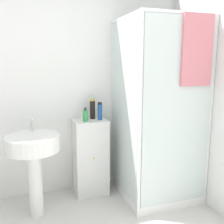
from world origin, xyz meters
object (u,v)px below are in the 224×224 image
sink (34,153)px  shampoo_bottle_blue (100,111)px  shampoo_bottle_tall_black (93,109)px  soap_dispenser (85,116)px

sink → shampoo_bottle_blue: size_ratio=4.78×
sink → shampoo_bottle_tall_black: 0.83m
sink → soap_dispenser: (0.57, 0.22, 0.30)m
shampoo_bottle_tall_black → shampoo_bottle_blue: shampoo_bottle_tall_black is taller
sink → soap_dispenser: soap_dispenser is taller
soap_dispenser → shampoo_bottle_blue: (0.17, 0.02, 0.03)m
soap_dispenser → shampoo_bottle_tall_black: (0.11, 0.11, 0.05)m
sink → shampoo_bottle_tall_black: shampoo_bottle_tall_black is taller
shampoo_bottle_tall_black → sink: bearing=-154.6°
soap_dispenser → shampoo_bottle_blue: size_ratio=0.77×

